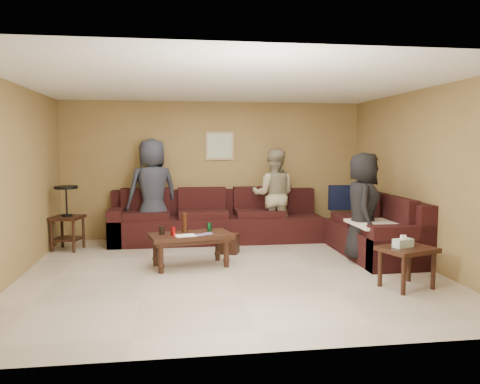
{
  "coord_description": "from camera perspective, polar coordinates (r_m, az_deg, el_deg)",
  "views": [
    {
      "loc": [
        -0.73,
        -6.15,
        1.71
      ],
      "look_at": [
        0.25,
        0.85,
        1.0
      ],
      "focal_mm": 35.0,
      "sensor_mm": 36.0,
      "label": 1
    }
  ],
  "objects": [
    {
      "name": "end_table_left",
      "position": [
        8.12,
        -20.34,
        -2.83
      ],
      "size": [
        0.56,
        0.56,
        1.05
      ],
      "rotation": [
        0.0,
        0.0,
        -0.23
      ],
      "color": "black",
      "rests_on": "ground"
    },
    {
      "name": "person_middle",
      "position": [
        8.37,
        4.13,
        -0.36
      ],
      "size": [
        0.92,
        0.79,
        1.65
      ],
      "primitive_type": "imported",
      "rotation": [
        0.0,
        0.0,
        2.91
      ],
      "color": "gray",
      "rests_on": "ground"
    },
    {
      "name": "sectional_sofa",
      "position": [
        7.94,
        3.37,
        -4.32
      ],
      "size": [
        4.65,
        2.9,
        0.97
      ],
      "color": "black",
      "rests_on": "ground"
    },
    {
      "name": "wall_art",
      "position": [
        8.66,
        -2.49,
        5.66
      ],
      "size": [
        0.52,
        0.04,
        0.52
      ],
      "color": "tan",
      "rests_on": "ground"
    },
    {
      "name": "room",
      "position": [
        6.19,
        -1.2,
        5.3
      ],
      "size": [
        5.6,
        5.5,
        2.5
      ],
      "color": "beige",
      "rests_on": "ground"
    },
    {
      "name": "person_left",
      "position": [
        8.27,
        -10.63,
        0.11
      ],
      "size": [
        1.04,
        0.85,
        1.83
      ],
      "primitive_type": "imported",
      "rotation": [
        0.0,
        0.0,
        3.49
      ],
      "color": "#292C39",
      "rests_on": "ground"
    },
    {
      "name": "coffee_table",
      "position": [
        6.64,
        -6.08,
        -5.67
      ],
      "size": [
        1.22,
        0.79,
        0.75
      ],
      "rotation": [
        0.0,
        0.0,
        0.21
      ],
      "color": "black",
      "rests_on": "ground"
    },
    {
      "name": "waste_bin",
      "position": [
        7.45,
        -1.24,
        -6.29
      ],
      "size": [
        0.34,
        0.34,
        0.31
      ],
      "primitive_type": "cube",
      "rotation": [
        0.0,
        0.0,
        -0.37
      ],
      "color": "black",
      "rests_on": "ground"
    },
    {
      "name": "person_right",
      "position": [
        7.1,
        14.77,
        -1.81
      ],
      "size": [
        0.73,
        0.9,
        1.6
      ],
      "primitive_type": "imported",
      "rotation": [
        0.0,
        0.0,
        1.24
      ],
      "color": "black",
      "rests_on": "ground"
    },
    {
      "name": "side_table_right",
      "position": [
        5.97,
        19.64,
        -7.0
      ],
      "size": [
        0.73,
        0.66,
        0.64
      ],
      "rotation": [
        0.0,
        0.0,
        0.33
      ],
      "color": "black",
      "rests_on": "ground"
    }
  ]
}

